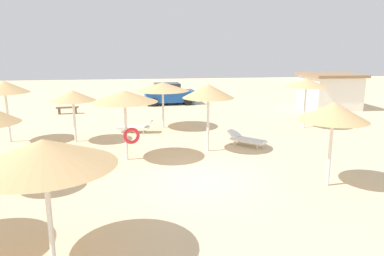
% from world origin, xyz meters
% --- Properties ---
extents(ground_plane, '(80.00, 80.00, 0.00)m').
position_xyz_m(ground_plane, '(0.00, 0.00, 0.00)').
color(ground_plane, beige).
extents(parasol_0, '(2.30, 2.30, 3.05)m').
position_xyz_m(parasol_0, '(0.78, 3.45, 2.73)').
color(parasol_0, silver).
rests_on(parasol_0, ground).
extents(parasol_1, '(3.01, 3.01, 2.65)m').
position_xyz_m(parasol_1, '(-0.94, 8.49, 2.40)').
color(parasol_1, silver).
rests_on(parasol_1, ground).
extents(parasol_2, '(2.70, 2.70, 2.93)m').
position_xyz_m(parasol_2, '(-2.80, 2.64, 2.65)').
color(parasol_2, silver).
rests_on(parasol_2, ground).
extents(parasol_4, '(2.22, 2.22, 2.57)m').
position_xyz_m(parasol_4, '(-5.46, 5.99, 2.30)').
color(parasol_4, silver).
rests_on(parasol_4, ground).
extents(parasol_6, '(2.31, 2.31, 2.90)m').
position_xyz_m(parasol_6, '(4.13, -1.22, 2.57)').
color(parasol_6, silver).
rests_on(parasol_6, ground).
extents(parasol_7, '(2.45, 2.45, 2.87)m').
position_xyz_m(parasol_7, '(7.19, 7.50, 2.61)').
color(parasol_7, silver).
rests_on(parasol_7, ground).
extents(parasol_8, '(2.31, 2.31, 3.04)m').
position_xyz_m(parasol_8, '(-8.69, 6.38, 2.73)').
color(parasol_8, silver).
rests_on(parasol_8, ground).
extents(parasol_9, '(3.06, 3.06, 2.81)m').
position_xyz_m(parasol_9, '(-4.17, -4.64, 2.51)').
color(parasol_9, silver).
rests_on(parasol_9, ground).
extents(lounger_0, '(1.79, 1.80, 0.69)m').
position_xyz_m(lounger_0, '(2.76, 4.14, 0.31)').
color(lounger_0, white).
rests_on(lounger_0, ground).
extents(lounger_1, '(1.99, 1.07, 0.69)m').
position_xyz_m(lounger_1, '(-2.50, 7.54, 0.31)').
color(lounger_1, white).
rests_on(lounger_1, ground).
extents(lounger_2, '(2.00, 1.23, 0.69)m').
position_xyz_m(lounger_2, '(-5.31, 2.37, 0.31)').
color(lounger_2, white).
rests_on(lounger_2, ground).
extents(bench_0, '(1.52, 0.50, 0.49)m').
position_xyz_m(bench_0, '(-7.34, 13.85, 0.35)').
color(bench_0, brown).
rests_on(bench_0, ground).
extents(parked_car, '(4.12, 2.23, 1.72)m').
position_xyz_m(parked_car, '(0.01, 17.12, 0.82)').
color(parked_car, '#194C9E').
rests_on(parked_car, ground).
extents(beach_cabana, '(3.91, 4.09, 2.62)m').
position_xyz_m(beach_cabana, '(11.96, 13.74, 1.33)').
color(beach_cabana, white).
rests_on(beach_cabana, ground).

